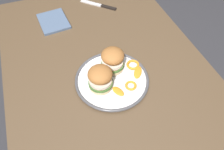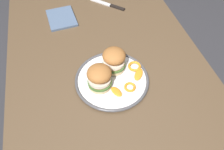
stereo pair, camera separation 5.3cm
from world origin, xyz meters
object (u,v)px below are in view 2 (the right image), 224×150
(dining_table, at_px, (111,88))
(table_knife, at_px, (110,5))
(dinner_plate, at_px, (112,80))
(sandwich_half_right, at_px, (114,60))
(sandwich_half_left, at_px, (99,77))

(dining_table, relative_size, table_knife, 8.17)
(dinner_plate, relative_size, sandwich_half_right, 2.35)
(table_knife, bearing_deg, dining_table, -13.81)
(sandwich_half_left, xyz_separation_m, table_knife, (-0.54, 0.18, -0.07))
(dining_table, xyz_separation_m, sandwich_half_left, (0.05, -0.06, 0.17))
(dining_table, xyz_separation_m, table_knife, (-0.49, 0.12, 0.11))
(sandwich_half_left, bearing_deg, table_knife, 161.55)
(sandwich_half_right, xyz_separation_m, table_knife, (-0.47, 0.10, -0.07))
(sandwich_half_right, relative_size, table_knife, 0.76)
(sandwich_half_right, bearing_deg, dining_table, -41.05)
(dining_table, bearing_deg, dinner_plate, -9.39)
(dining_table, height_order, dinner_plate, dinner_plate)
(sandwich_half_left, bearing_deg, sandwich_half_right, 133.32)
(dining_table, distance_m, sandwich_half_right, 0.17)
(dinner_plate, xyz_separation_m, sandwich_half_left, (0.02, -0.06, 0.06))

